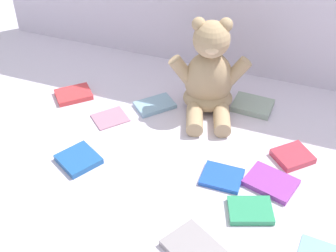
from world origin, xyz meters
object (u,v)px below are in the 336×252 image
object	(u,v)px
book_case_9	(74,94)
book_case_13	(110,118)
book_case_1	(196,251)
book_case_3	(253,105)
teddy_bear	(209,78)
book_case_12	(250,210)
book_case_4	(79,159)
book_case_2	(293,156)
book_case_7	(155,105)
book_case_10	(271,182)
book_case_6	(222,177)

from	to	relation	value
book_case_9	book_case_13	bearing A→B (deg)	25.53
book_case_1	book_case_3	bearing A→B (deg)	29.81
teddy_bear	book_case_12	xyz separation A→B (m)	(0.21, -0.36, -0.10)
teddy_bear	book_case_13	bearing A→B (deg)	-166.50
book_case_3	book_case_4	bearing A→B (deg)	-41.27
book_case_1	book_case_2	xyz separation A→B (m)	(0.15, 0.38, 0.00)
book_case_1	book_case_4	size ratio (longest dim) A/B	1.41
book_case_7	book_case_13	bearing A→B (deg)	87.43
teddy_bear	book_case_12	distance (m)	0.44
book_case_3	teddy_bear	bearing A→B (deg)	-68.20
book_case_12	book_case_7	bearing A→B (deg)	-150.80
book_case_1	book_case_13	xyz separation A→B (m)	(-0.38, 0.37, -0.00)
book_case_1	book_case_9	world-z (taller)	same
book_case_3	book_case_7	world-z (taller)	book_case_3
teddy_bear	book_case_2	world-z (taller)	teddy_bear
book_case_3	book_case_4	world-z (taller)	book_case_3
teddy_bear	book_case_9	xyz separation A→B (m)	(-0.41, -0.09, -0.10)
book_case_10	book_case_6	bearing A→B (deg)	-63.67
book_case_7	book_case_9	distance (m)	0.26
book_case_6	book_case_13	world-z (taller)	book_case_6
teddy_bear	book_case_10	xyz separation A→B (m)	(0.24, -0.26, -0.10)
teddy_bear	book_case_4	world-z (taller)	teddy_bear
book_case_3	book_case_10	world-z (taller)	book_case_3
book_case_10	teddy_bear	bearing A→B (deg)	-121.09
book_case_10	book_case_12	bearing A→B (deg)	0.48
book_case_3	book_case_13	distance (m)	0.44
book_case_2	book_case_12	world-z (taller)	book_case_2
book_case_1	book_case_7	world-z (taller)	book_case_1
book_case_7	book_case_9	bearing A→B (deg)	51.48
book_case_2	book_case_3	distance (m)	0.24
book_case_4	book_case_6	world-z (taller)	book_case_4
teddy_bear	book_case_13	xyz separation A→B (m)	(-0.26, -0.15, -0.10)
book_case_2	book_case_9	xyz separation A→B (m)	(-0.69, 0.05, -0.00)
book_case_1	book_case_4	bearing A→B (deg)	96.17
book_case_6	book_case_12	world-z (taller)	book_case_12
book_case_1	book_case_3	distance (m)	0.56
book_case_1	book_case_2	distance (m)	0.41
book_case_9	book_case_1	bearing A→B (deg)	8.80
book_case_10	book_case_3	bearing A→B (deg)	-144.17
book_case_4	book_case_12	world-z (taller)	same
book_case_4	book_case_13	world-z (taller)	book_case_4
book_case_3	book_case_12	bearing A→B (deg)	14.39
book_case_3	book_case_12	size ratio (longest dim) A/B	1.13
book_case_4	book_case_10	xyz separation A→B (m)	(0.50, 0.09, -0.00)
book_case_6	book_case_13	xyz separation A→B (m)	(-0.38, 0.13, -0.00)
book_case_1	book_case_6	bearing A→B (deg)	31.65
book_case_1	book_case_6	world-z (taller)	book_case_1
book_case_12	book_case_13	world-z (taller)	book_case_12
book_case_9	book_case_13	distance (m)	0.17
book_case_2	book_case_13	bearing A→B (deg)	47.19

